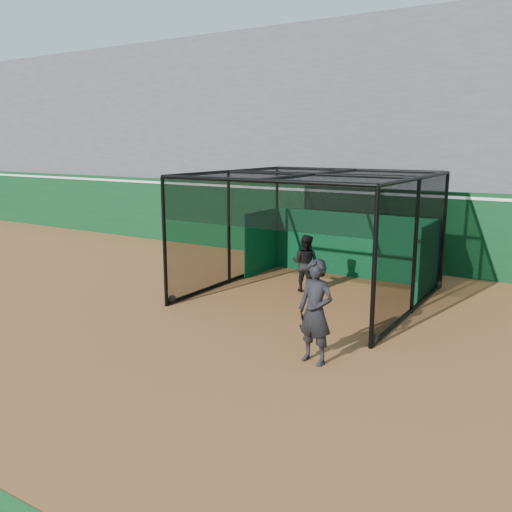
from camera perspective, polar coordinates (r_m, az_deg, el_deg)
The scene contains 6 objects.
ground at distance 11.51m, azimuth -8.86°, elevation -8.13°, with size 120.00×120.00×0.00m, color #95582B.
outfield_wall at distance 18.28m, azimuth 8.75°, elevation 3.46°, with size 50.00×0.50×2.50m.
grandstand at distance 21.61m, azimuth 13.14°, elevation 13.04°, with size 50.00×7.85×8.95m.
batting_cage at distance 13.84m, azimuth 6.03°, elevation 2.04°, with size 5.30×5.43×3.14m.
batter at distance 14.44m, azimuth 5.22°, elevation -0.76°, with size 0.74×0.58×1.53m, color black.
on_deck_player at distance 9.73m, azimuth 6.27°, elevation -5.88°, with size 0.76×0.56×1.91m.
Camera 1 is at (7.18, -8.11, 3.89)m, focal length 38.00 mm.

